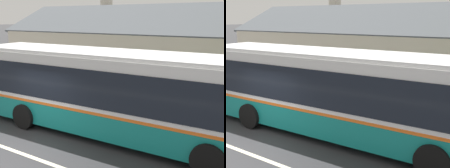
{
  "view_description": "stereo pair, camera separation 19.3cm",
  "coord_description": "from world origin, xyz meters",
  "views": [
    {
      "loc": [
        7.3,
        -5.58,
        4.32
      ],
      "look_at": [
        1.23,
        4.27,
        1.58
      ],
      "focal_mm": 45.0,
      "sensor_mm": 36.0,
      "label": 1
    },
    {
      "loc": [
        7.47,
        -5.48,
        4.32
      ],
      "look_at": [
        1.23,
        4.27,
        1.58
      ],
      "focal_mm": 45.0,
      "sensor_mm": 36.0,
      "label": 2
    }
  ],
  "objects": [
    {
      "name": "bench_by_building",
      "position": [
        -3.96,
        5.81,
        0.57
      ],
      "size": [
        1.7,
        0.51,
        0.94
      ],
      "color": "brown",
      "rests_on": "sidewalk_far"
    },
    {
      "name": "transit_bus",
      "position": [
        2.11,
        2.9,
        1.69
      ],
      "size": [
        12.27,
        3.01,
        3.14
      ],
      "color": "#147F7A",
      "rests_on": "ground"
    },
    {
      "name": "bench_down_street",
      "position": [
        0.57,
        5.95,
        0.57
      ],
      "size": [
        1.63,
        0.51,
        0.94
      ],
      "color": "brown",
      "rests_on": "sidewalk_far"
    },
    {
      "name": "lane_divider_stripe",
      "position": [
        0.0,
        0.0,
        0.0
      ],
      "size": [
        60.0,
        0.16,
        0.01
      ],
      "primitive_type": "cube",
      "color": "beige",
      "rests_on": "ground"
    },
    {
      "name": "sidewalk_far",
      "position": [
        0.0,
        6.0,
        0.07
      ],
      "size": [
        60.0,
        3.0,
        0.15
      ],
      "primitive_type": "cube",
      "color": "gray",
      "rests_on": "ground"
    },
    {
      "name": "community_building",
      "position": [
        1.74,
        13.03,
        1.8
      ],
      "size": [
        25.89,
        8.62,
        6.28
      ],
      "color": "beige",
      "rests_on": "ground"
    },
    {
      "name": "ground_plane",
      "position": [
        0.0,
        0.0,
        0.0
      ],
      "size": [
        300.0,
        300.0,
        0.0
      ],
      "primitive_type": "plane",
      "color": "#2D2D30"
    },
    {
      "name": "bike_rack",
      "position": [
        -6.93,
        5.75,
        0.68
      ],
      "size": [
        1.16,
        0.06,
        0.78
      ],
      "color": "slate",
      "rests_on": "sidewalk_far"
    }
  ]
}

